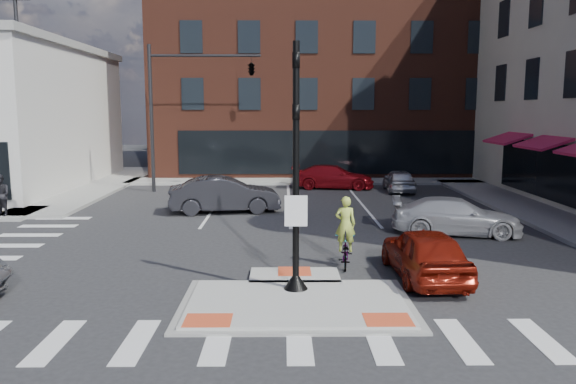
{
  "coord_description": "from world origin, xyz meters",
  "views": [
    {
      "loc": [
        -0.32,
        -13.0,
        4.51
      ],
      "look_at": [
        -0.16,
        4.1,
        2.0
      ],
      "focal_mm": 35.0,
      "sensor_mm": 36.0,
      "label": 1
    }
  ],
  "objects_px": {
    "bg_car_dark": "(225,195)",
    "cyclist": "(345,243)",
    "red_sedan": "(425,253)",
    "white_pickup": "(456,216)",
    "bg_car_red": "(333,177)",
    "pedestrian_a": "(0,195)",
    "bg_car_silver": "(399,181)"
  },
  "relations": [
    {
      "from": "bg_car_dark",
      "to": "cyclist",
      "type": "xyz_separation_m",
      "value": [
        4.37,
        -8.73,
        -0.1
      ]
    },
    {
      "from": "red_sedan",
      "to": "cyclist",
      "type": "distance_m",
      "value": 2.33
    },
    {
      "from": "bg_car_dark",
      "to": "white_pickup",
      "type": "bearing_deg",
      "value": -125.01
    },
    {
      "from": "white_pickup",
      "to": "cyclist",
      "type": "height_order",
      "value": "cyclist"
    },
    {
      "from": "red_sedan",
      "to": "bg_car_red",
      "type": "xyz_separation_m",
      "value": [
        -0.91,
        17.46,
        -0.02
      ]
    },
    {
      "from": "white_pickup",
      "to": "red_sedan",
      "type": "bearing_deg",
      "value": 165.05
    },
    {
      "from": "bg_car_red",
      "to": "pedestrian_a",
      "type": "distance_m",
      "value": 17.19
    },
    {
      "from": "red_sedan",
      "to": "pedestrian_a",
      "type": "xyz_separation_m",
      "value": [
        -15.5,
        8.37,
        0.31
      ]
    },
    {
      "from": "red_sedan",
      "to": "cyclist",
      "type": "xyz_separation_m",
      "value": [
        -2.02,
        1.17,
        -0.01
      ]
    },
    {
      "from": "red_sedan",
      "to": "pedestrian_a",
      "type": "bearing_deg",
      "value": -30.57
    },
    {
      "from": "bg_car_silver",
      "to": "bg_car_dark",
      "type": "bearing_deg",
      "value": 37.36
    },
    {
      "from": "red_sedan",
      "to": "cyclist",
      "type": "height_order",
      "value": "cyclist"
    },
    {
      "from": "bg_car_dark",
      "to": "pedestrian_a",
      "type": "relative_size",
      "value": 2.79
    },
    {
      "from": "pedestrian_a",
      "to": "white_pickup",
      "type": "bearing_deg",
      "value": 18.64
    },
    {
      "from": "pedestrian_a",
      "to": "cyclist",
      "type": "bearing_deg",
      "value": -0.0
    },
    {
      "from": "white_pickup",
      "to": "bg_car_silver",
      "type": "xyz_separation_m",
      "value": [
        0.14,
        10.76,
        -0.04
      ]
    },
    {
      "from": "bg_car_red",
      "to": "bg_car_silver",
      "type": "bearing_deg",
      "value": -103.32
    },
    {
      "from": "white_pickup",
      "to": "bg_car_dark",
      "type": "relative_size",
      "value": 0.95
    },
    {
      "from": "white_pickup",
      "to": "bg_car_red",
      "type": "bearing_deg",
      "value": 25.75
    },
    {
      "from": "white_pickup",
      "to": "pedestrian_a",
      "type": "relative_size",
      "value": 2.65
    },
    {
      "from": "white_pickup",
      "to": "bg_car_red",
      "type": "relative_size",
      "value": 0.98
    },
    {
      "from": "red_sedan",
      "to": "bg_car_silver",
      "type": "relative_size",
      "value": 1.12
    },
    {
      "from": "white_pickup",
      "to": "cyclist",
      "type": "xyz_separation_m",
      "value": [
        -4.52,
        -4.2,
        0.03
      ]
    },
    {
      "from": "bg_car_dark",
      "to": "pedestrian_a",
      "type": "height_order",
      "value": "pedestrian_a"
    },
    {
      "from": "red_sedan",
      "to": "bg_car_silver",
      "type": "bearing_deg",
      "value": -101.49
    },
    {
      "from": "bg_car_dark",
      "to": "bg_car_red",
      "type": "xyz_separation_m",
      "value": [
        5.48,
        7.55,
        -0.12
      ]
    },
    {
      "from": "bg_car_red",
      "to": "cyclist",
      "type": "xyz_separation_m",
      "value": [
        -1.11,
        -16.29,
        0.02
      ]
    },
    {
      "from": "white_pickup",
      "to": "pedestrian_a",
      "type": "height_order",
      "value": "pedestrian_a"
    },
    {
      "from": "bg_car_dark",
      "to": "bg_car_red",
      "type": "height_order",
      "value": "bg_car_dark"
    },
    {
      "from": "white_pickup",
      "to": "bg_car_red",
      "type": "xyz_separation_m",
      "value": [
        -3.41,
        12.09,
        0.01
      ]
    },
    {
      "from": "red_sedan",
      "to": "white_pickup",
      "type": "bearing_deg",
      "value": -117.14
    },
    {
      "from": "cyclist",
      "to": "pedestrian_a",
      "type": "relative_size",
      "value": 1.19
    }
  ]
}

